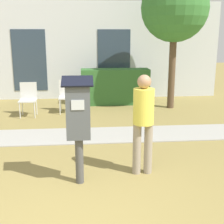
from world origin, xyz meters
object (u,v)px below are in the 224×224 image
object	(u,v)px
outdoor_chair_left	(28,97)
outdoor_chair_middle	(67,94)
parking_meter	(78,117)
person_standing	(143,117)

from	to	relation	value
outdoor_chair_left	outdoor_chair_middle	world-z (taller)	same
parking_meter	person_standing	distance (m)	1.02
outdoor_chair_left	outdoor_chair_middle	bearing A→B (deg)	8.69
outdoor_chair_middle	person_standing	bearing A→B (deg)	-72.42
outdoor_chair_middle	outdoor_chair_left	bearing A→B (deg)	-163.75
person_standing	outdoor_chair_left	size ratio (longest dim) A/B	1.76
person_standing	outdoor_chair_middle	distance (m)	4.37
outdoor_chair_left	outdoor_chair_middle	xyz separation A→B (m)	(1.01, 0.31, 0.00)
outdoor_chair_left	outdoor_chair_middle	size ratio (longest dim) A/B	1.00
parking_meter	outdoor_chair_middle	distance (m)	4.41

